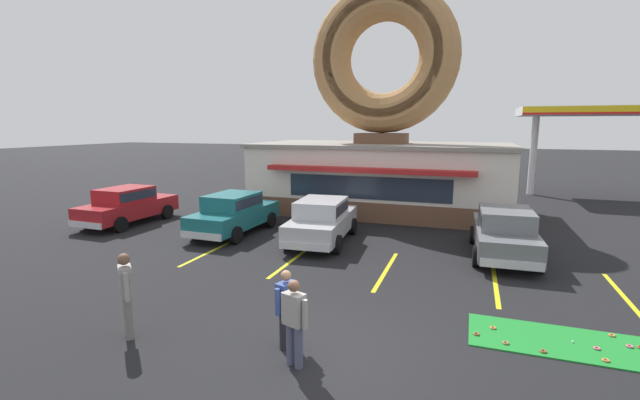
{
  "coord_description": "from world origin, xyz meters",
  "views": [
    {
      "loc": [
        2.27,
        -7.05,
        4.24
      ],
      "look_at": [
        -1.99,
        5.0,
        2.0
      ],
      "focal_mm": 24.0,
      "sensor_mm": 36.0,
      "label": 1
    }
  ],
  "objects_px": {
    "car_grey": "(505,231)",
    "car_silver": "(322,219)",
    "car_teal": "(234,212)",
    "pedestrian_leather_jacket_man": "(126,291)",
    "car_red": "(127,204)",
    "pedestrian_hooded_kid": "(286,305)",
    "trash_bin": "(254,206)",
    "golf_ball": "(573,342)",
    "pedestrian_blue_sweater_man": "(294,319)"
  },
  "relations": [
    {
      "from": "golf_ball",
      "to": "pedestrian_blue_sweater_man",
      "type": "height_order",
      "value": "pedestrian_blue_sweater_man"
    },
    {
      "from": "pedestrian_hooded_kid",
      "to": "car_red",
      "type": "bearing_deg",
      "value": 145.72
    },
    {
      "from": "car_teal",
      "to": "pedestrian_blue_sweater_man",
      "type": "relative_size",
      "value": 2.86
    },
    {
      "from": "trash_bin",
      "to": "car_red",
      "type": "bearing_deg",
      "value": -144.49
    },
    {
      "from": "car_silver",
      "to": "car_teal",
      "type": "xyz_separation_m",
      "value": [
        -3.7,
        0.04,
        0.0
      ]
    },
    {
      "from": "pedestrian_blue_sweater_man",
      "to": "car_red",
      "type": "bearing_deg",
      "value": 144.71
    },
    {
      "from": "golf_ball",
      "to": "pedestrian_hooded_kid",
      "type": "height_order",
      "value": "pedestrian_hooded_kid"
    },
    {
      "from": "car_grey",
      "to": "pedestrian_leather_jacket_man",
      "type": "xyz_separation_m",
      "value": [
        -7.49,
        -8.36,
        0.11
      ]
    },
    {
      "from": "pedestrian_hooded_kid",
      "to": "pedestrian_leather_jacket_man",
      "type": "bearing_deg",
      "value": -167.45
    },
    {
      "from": "car_grey",
      "to": "car_silver",
      "type": "height_order",
      "value": "same"
    },
    {
      "from": "car_red",
      "to": "car_teal",
      "type": "relative_size",
      "value": 1.0
    },
    {
      "from": "car_grey",
      "to": "car_teal",
      "type": "distance_m",
      "value": 9.88
    },
    {
      "from": "car_red",
      "to": "pedestrian_blue_sweater_man",
      "type": "distance_m",
      "value": 13.72
    },
    {
      "from": "trash_bin",
      "to": "pedestrian_leather_jacket_man",
      "type": "bearing_deg",
      "value": -74.25
    },
    {
      "from": "golf_ball",
      "to": "pedestrian_leather_jacket_man",
      "type": "distance_m",
      "value": 8.88
    },
    {
      "from": "car_grey",
      "to": "pedestrian_hooded_kid",
      "type": "xyz_separation_m",
      "value": [
        -4.32,
        -7.65,
        -0.02
      ]
    },
    {
      "from": "car_red",
      "to": "car_teal",
      "type": "height_order",
      "value": "same"
    },
    {
      "from": "pedestrian_leather_jacket_man",
      "to": "trash_bin",
      "type": "distance_m",
      "value": 11.69
    },
    {
      "from": "car_red",
      "to": "golf_ball",
      "type": "bearing_deg",
      "value": -18.58
    },
    {
      "from": "car_grey",
      "to": "pedestrian_hooded_kid",
      "type": "distance_m",
      "value": 8.79
    },
    {
      "from": "pedestrian_hooded_kid",
      "to": "pedestrian_leather_jacket_man",
      "type": "xyz_separation_m",
      "value": [
        -3.17,
        -0.71,
        0.13
      ]
    },
    {
      "from": "trash_bin",
      "to": "pedestrian_hooded_kid",
      "type": "bearing_deg",
      "value": -58.96
    },
    {
      "from": "trash_bin",
      "to": "pedestrian_blue_sweater_man",
      "type": "bearing_deg",
      "value": -58.74
    },
    {
      "from": "pedestrian_hooded_kid",
      "to": "pedestrian_leather_jacket_man",
      "type": "distance_m",
      "value": 3.25
    },
    {
      "from": "car_teal",
      "to": "car_grey",
      "type": "bearing_deg",
      "value": 1.27
    },
    {
      "from": "pedestrian_hooded_kid",
      "to": "trash_bin",
      "type": "relative_size",
      "value": 1.59
    },
    {
      "from": "trash_bin",
      "to": "car_silver",
      "type": "bearing_deg",
      "value": -35.06
    },
    {
      "from": "car_red",
      "to": "car_grey",
      "type": "height_order",
      "value": "same"
    },
    {
      "from": "golf_ball",
      "to": "car_silver",
      "type": "height_order",
      "value": "car_silver"
    },
    {
      "from": "car_silver",
      "to": "pedestrian_blue_sweater_man",
      "type": "xyz_separation_m",
      "value": [
        2.26,
        -7.96,
        0.01
      ]
    },
    {
      "from": "car_teal",
      "to": "pedestrian_hooded_kid",
      "type": "relative_size",
      "value": 2.97
    },
    {
      "from": "car_red",
      "to": "pedestrian_blue_sweater_man",
      "type": "height_order",
      "value": "pedestrian_blue_sweater_man"
    },
    {
      "from": "golf_ball",
      "to": "trash_bin",
      "type": "xyz_separation_m",
      "value": [
        -11.59,
        8.57,
        0.45
      ]
    },
    {
      "from": "golf_ball",
      "to": "car_red",
      "type": "bearing_deg",
      "value": 161.42
    },
    {
      "from": "car_teal",
      "to": "pedestrian_leather_jacket_man",
      "type": "distance_m",
      "value": 8.49
    },
    {
      "from": "car_grey",
      "to": "car_silver",
      "type": "xyz_separation_m",
      "value": [
        -6.18,
        -0.26,
        0.0
      ]
    },
    {
      "from": "golf_ball",
      "to": "pedestrian_blue_sweater_man",
      "type": "xyz_separation_m",
      "value": [
        -4.85,
        -2.53,
        0.83
      ]
    },
    {
      "from": "pedestrian_blue_sweater_man",
      "to": "car_grey",
      "type": "bearing_deg",
      "value": 64.5
    },
    {
      "from": "car_red",
      "to": "trash_bin",
      "type": "relative_size",
      "value": 4.72
    },
    {
      "from": "car_grey",
      "to": "pedestrian_blue_sweater_man",
      "type": "xyz_separation_m",
      "value": [
        -3.92,
        -8.22,
        0.01
      ]
    },
    {
      "from": "car_grey",
      "to": "car_teal",
      "type": "relative_size",
      "value": 1.0
    },
    {
      "from": "car_teal",
      "to": "golf_ball",
      "type": "bearing_deg",
      "value": -26.84
    },
    {
      "from": "car_red",
      "to": "car_silver",
      "type": "xyz_separation_m",
      "value": [
        8.94,
        0.03,
        0.0
      ]
    },
    {
      "from": "golf_ball",
      "to": "car_silver",
      "type": "bearing_deg",
      "value": 142.65
    },
    {
      "from": "car_grey",
      "to": "pedestrian_blue_sweater_man",
      "type": "relative_size",
      "value": 2.87
    },
    {
      "from": "car_red",
      "to": "pedestrian_leather_jacket_man",
      "type": "height_order",
      "value": "pedestrian_leather_jacket_man"
    },
    {
      "from": "car_red",
      "to": "car_teal",
      "type": "xyz_separation_m",
      "value": [
        5.24,
        0.08,
        0.0
      ]
    },
    {
      "from": "golf_ball",
      "to": "car_grey",
      "type": "relative_size",
      "value": 0.01
    },
    {
      "from": "pedestrian_blue_sweater_man",
      "to": "golf_ball",
      "type": "bearing_deg",
      "value": 27.54
    },
    {
      "from": "car_teal",
      "to": "trash_bin",
      "type": "height_order",
      "value": "car_teal"
    }
  ]
}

